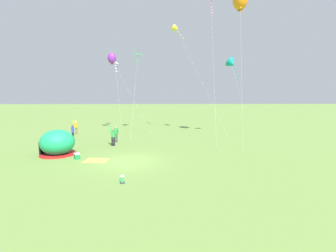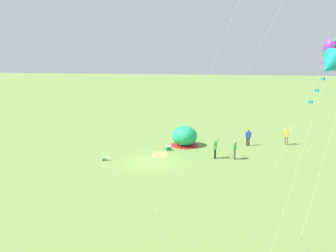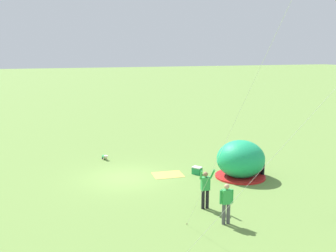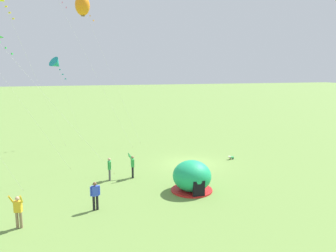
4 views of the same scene
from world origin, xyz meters
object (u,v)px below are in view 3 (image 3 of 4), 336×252
popup_tent (241,160)px  cooler_box (197,170)px  toddler_crawling (105,157)px  person_strolling (226,202)px  person_arms_raised (205,187)px

popup_tent → cooler_box: size_ratio=4.36×
popup_tent → cooler_box: bearing=-33.0°
toddler_crawling → popup_tent: bearing=135.5°
cooler_box → person_strolling: person_strolling is taller
person_strolling → person_arms_raised: (0.08, -1.74, 0.03)m
toddler_crawling → person_strolling: person_strolling is taller
popup_tent → toddler_crawling: 8.99m
popup_tent → person_arms_raised: bearing=41.2°
cooler_box → person_arms_raised: 5.09m
cooler_box → person_strolling: bearing=75.1°
popup_tent → toddler_crawling: (6.38, -6.28, -0.82)m
toddler_crawling → person_arms_raised: size_ratio=0.29×
popup_tent → person_arms_raised: size_ratio=1.49×
person_strolling → popup_tent: bearing=-126.4°
person_strolling → person_arms_raised: bearing=-87.2°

